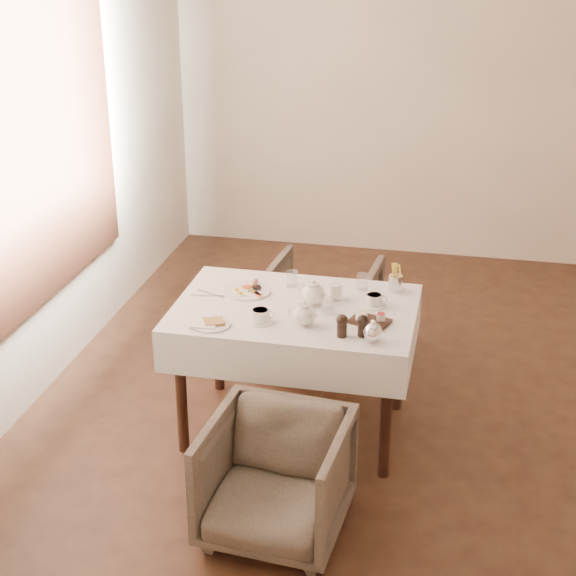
# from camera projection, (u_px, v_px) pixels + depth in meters

# --- Properties ---
(room) EXTENTS (5.00, 5.00, 5.00)m
(room) POSITION_uv_depth(u_px,v_px,m) (43.00, 119.00, 4.98)
(room) COLOR black
(room) RESTS_ON ground
(table) EXTENTS (1.28, 0.88, 0.75)m
(table) POSITION_uv_depth(u_px,v_px,m) (295.00, 326.00, 4.72)
(table) COLOR black
(table) RESTS_ON ground
(armchair_near) EXTENTS (0.68, 0.70, 0.59)m
(armchair_near) POSITION_uv_depth(u_px,v_px,m) (275.00, 479.00, 4.05)
(armchair_near) COLOR #463A33
(armchair_near) RESTS_ON ground
(armchair_far) EXTENTS (0.73, 0.75, 0.63)m
(armchair_far) POSITION_uv_depth(u_px,v_px,m) (322.00, 310.00, 5.68)
(armchair_far) COLOR #463A33
(armchair_far) RESTS_ON ground
(breakfast_plate) EXTENTS (0.26, 0.26, 0.03)m
(breakfast_plate) POSITION_uv_depth(u_px,v_px,m) (247.00, 290.00, 4.85)
(breakfast_plate) COLOR white
(breakfast_plate) RESTS_ON table
(side_plate) EXTENTS (0.20, 0.20, 0.02)m
(side_plate) POSITION_uv_depth(u_px,v_px,m) (209.00, 324.00, 4.47)
(side_plate) COLOR white
(side_plate) RESTS_ON table
(teapot_centre) EXTENTS (0.21, 0.18, 0.14)m
(teapot_centre) POSITION_uv_depth(u_px,v_px,m) (313.00, 292.00, 4.68)
(teapot_centre) COLOR white
(teapot_centre) RESTS_ON table
(teapot_front) EXTENTS (0.18, 0.15, 0.13)m
(teapot_front) POSITION_uv_depth(u_px,v_px,m) (304.00, 313.00, 4.45)
(teapot_front) COLOR white
(teapot_front) RESTS_ON table
(creamer) EXTENTS (0.07, 0.07, 0.08)m
(creamer) POSITION_uv_depth(u_px,v_px,m) (335.00, 291.00, 4.75)
(creamer) COLOR white
(creamer) RESTS_ON table
(teacup_near) EXTENTS (0.14, 0.14, 0.07)m
(teacup_near) POSITION_uv_depth(u_px,v_px,m) (260.00, 316.00, 4.49)
(teacup_near) COLOR white
(teacup_near) RESTS_ON table
(teacup_far) EXTENTS (0.13, 0.13, 0.07)m
(teacup_far) POSITION_uv_depth(u_px,v_px,m) (374.00, 301.00, 4.68)
(teacup_far) COLOR white
(teacup_far) RESTS_ON table
(glass_left) EXTENTS (0.08, 0.08, 0.09)m
(glass_left) POSITION_uv_depth(u_px,v_px,m) (292.00, 279.00, 4.91)
(glass_left) COLOR silver
(glass_left) RESTS_ON table
(glass_mid) EXTENTS (0.08, 0.08, 0.09)m
(glass_mid) POSITION_uv_depth(u_px,v_px,m) (328.00, 306.00, 4.58)
(glass_mid) COLOR silver
(glass_mid) RESTS_ON table
(glass_right) EXTENTS (0.09, 0.09, 0.09)m
(glass_right) POSITION_uv_depth(u_px,v_px,m) (362.00, 282.00, 4.87)
(glass_right) COLOR silver
(glass_right) RESTS_ON table
(condiment_board) EXTENTS (0.23, 0.18, 0.05)m
(condiment_board) POSITION_uv_depth(u_px,v_px,m) (370.00, 320.00, 4.49)
(condiment_board) COLOR black
(condiment_board) RESTS_ON table
(pepper_mill_left) EXTENTS (0.08, 0.08, 0.12)m
(pepper_mill_left) POSITION_uv_depth(u_px,v_px,m) (342.00, 325.00, 4.33)
(pepper_mill_left) COLOR black
(pepper_mill_left) RESTS_ON table
(pepper_mill_right) EXTENTS (0.07, 0.07, 0.11)m
(pepper_mill_right) POSITION_uv_depth(u_px,v_px,m) (363.00, 326.00, 4.34)
(pepper_mill_right) COLOR black
(pepper_mill_right) RESTS_ON table
(silver_pot) EXTENTS (0.14, 0.13, 0.12)m
(silver_pot) POSITION_uv_depth(u_px,v_px,m) (373.00, 331.00, 4.28)
(silver_pot) COLOR white
(silver_pot) RESTS_ON table
(fries_cup) EXTENTS (0.08, 0.08, 0.16)m
(fries_cup) POSITION_uv_depth(u_px,v_px,m) (396.00, 279.00, 4.84)
(fries_cup) COLOR silver
(fries_cup) RESTS_ON table
(cutlery_fork) EXTENTS (0.18, 0.09, 0.00)m
(cutlery_fork) POSITION_uv_depth(u_px,v_px,m) (211.00, 294.00, 4.83)
(cutlery_fork) COLOR silver
(cutlery_fork) RESTS_ON table
(cutlery_knife) EXTENTS (0.20, 0.05, 0.00)m
(cutlery_knife) POSITION_uv_depth(u_px,v_px,m) (209.00, 296.00, 4.80)
(cutlery_knife) COLOR silver
(cutlery_knife) RESTS_ON table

